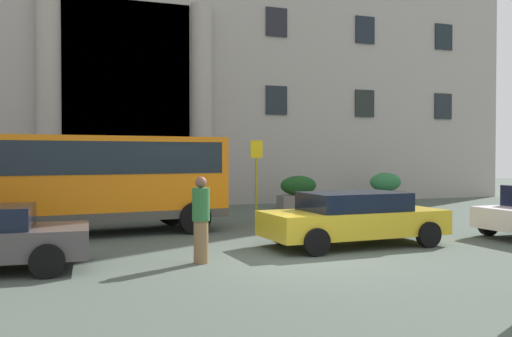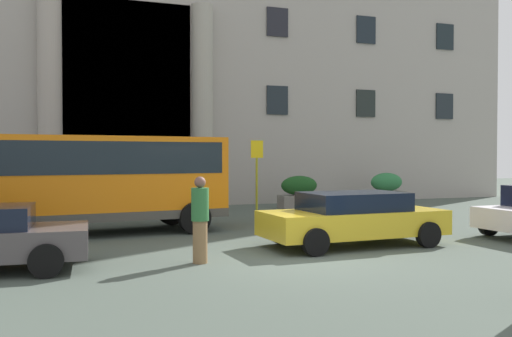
% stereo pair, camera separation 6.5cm
% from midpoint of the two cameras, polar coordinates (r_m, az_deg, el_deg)
% --- Properties ---
extents(ground_plane, '(80.00, 64.00, 0.12)m').
position_cam_midpoint_polar(ground_plane, '(11.91, 5.05, -9.62)').
color(ground_plane, '#475249').
extents(orange_minibus, '(7.04, 3.07, 2.73)m').
position_cam_midpoint_polar(orange_minibus, '(16.17, -15.55, -0.73)').
color(orange_minibus, orange).
rests_on(orange_minibus, ground_plane).
extents(bus_stop_sign, '(0.44, 0.08, 2.72)m').
position_cam_midpoint_polar(bus_stop_sign, '(19.16, 0.17, -0.22)').
color(bus_stop_sign, '#9FA01D').
rests_on(bus_stop_sign, ground_plane).
extents(hedge_planter_entrance_left, '(1.86, 0.79, 1.26)m').
position_cam_midpoint_polar(hedge_planter_entrance_left, '(21.21, -9.06, -2.99)').
color(hedge_planter_entrance_left, slate).
rests_on(hedge_planter_entrance_left, ground_plane).
extents(hedge_planter_entrance_right, '(1.62, 0.87, 1.43)m').
position_cam_midpoint_polar(hedge_planter_entrance_right, '(25.66, 13.31, -2.08)').
color(hedge_planter_entrance_right, slate).
rests_on(hedge_planter_entrance_right, ground_plane).
extents(hedge_planter_west, '(1.79, 0.96, 1.59)m').
position_cam_midpoint_polar(hedge_planter_west, '(21.12, -18.62, -2.63)').
color(hedge_planter_west, '#706659').
rests_on(hedge_planter_west, ground_plane).
extents(hedge_planter_far_west, '(1.68, 0.79, 1.36)m').
position_cam_midpoint_polar(hedge_planter_far_west, '(23.39, 4.53, -2.47)').
color(hedge_planter_far_west, slate).
rests_on(hedge_planter_far_west, ground_plane).
extents(parked_sedan_second, '(4.54, 2.15, 1.31)m').
position_cam_midpoint_polar(parked_sedan_second, '(13.79, 10.09, -5.00)').
color(parked_sedan_second, gold).
rests_on(parked_sedan_second, ground_plane).
extents(motorcycle_far_end, '(1.95, 0.55, 0.89)m').
position_cam_midpoint_polar(motorcycle_far_end, '(16.70, 12.57, -4.70)').
color(motorcycle_far_end, black).
rests_on(motorcycle_far_end, ground_plane).
extents(pedestrian_woman_dark_dress, '(0.36, 0.36, 1.77)m').
position_cam_midpoint_polar(pedestrian_woman_dark_dress, '(11.43, -5.60, -5.22)').
color(pedestrian_woman_dark_dress, olive).
rests_on(pedestrian_woman_dark_dress, ground_plane).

